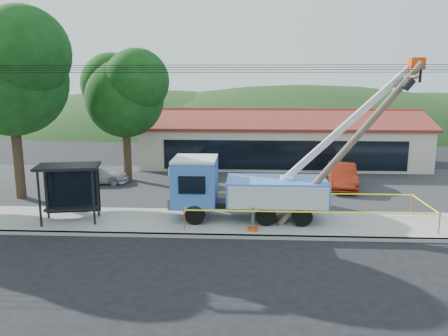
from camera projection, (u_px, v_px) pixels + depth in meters
name	position (u px, v px, depth m)	size (l,w,h in m)	color
ground	(215.00, 256.00, 17.23)	(120.00, 120.00, 0.00)	black
curb	(218.00, 236.00, 19.27)	(60.00, 0.25, 0.15)	#9F9B95
sidewalk	(221.00, 223.00, 21.13)	(60.00, 4.00, 0.15)	#9F9B95
parking_lot	(228.00, 185.00, 28.97)	(60.00, 12.00, 0.10)	#28282B
strip_mall	(281.00, 142.00, 36.23)	(22.50, 8.53, 4.67)	beige
tree_west_near	(10.00, 68.00, 24.25)	(7.56, 6.72, 10.80)	#332316
tree_lot	(124.00, 91.00, 29.13)	(6.30, 5.60, 8.94)	#332316
hill_west	(149.00, 124.00, 71.91)	(78.40, 56.00, 28.00)	#1C3513
hill_center	(302.00, 125.00, 70.58)	(89.60, 64.00, 32.00)	#1C3513
hill_east	(428.00, 125.00, 69.52)	(72.80, 52.00, 26.00)	#1C3513
utility_truck	(245.00, 187.00, 21.32)	(11.59, 4.03, 7.68)	black
leaning_pole	(355.00, 139.00, 19.73)	(6.23, 1.75, 7.62)	brown
bus_shelter	(69.00, 179.00, 20.90)	(3.13, 2.26, 2.75)	black
caution_tape	(305.00, 206.00, 21.09)	(11.38, 3.40, 0.98)	#E4440C
car_silver	(191.00, 186.00, 28.77)	(1.80, 4.47, 1.52)	silver
car_red	(341.00, 189.00, 28.08)	(1.64, 4.69, 1.55)	maroon
car_white	(97.00, 184.00, 29.36)	(1.71, 4.22, 1.22)	silver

